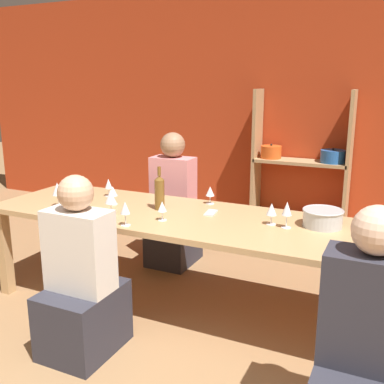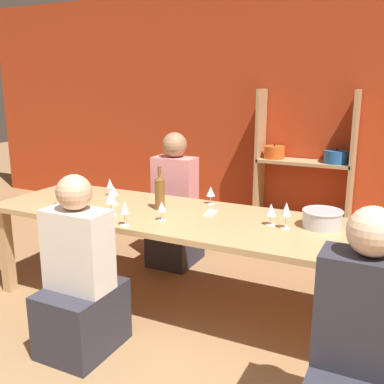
{
  "view_description": "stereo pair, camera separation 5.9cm",
  "coord_description": "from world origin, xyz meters",
  "px_view_note": "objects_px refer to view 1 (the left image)",
  "views": [
    {
      "loc": [
        1.26,
        -1.24,
        1.67
      ],
      "look_at": [
        -0.09,
        1.62,
        0.88
      ],
      "focal_mm": 42.0,
      "sensor_mm": 36.0,
      "label": 1
    },
    {
      "loc": [
        1.32,
        -1.22,
        1.67
      ],
      "look_at": [
        -0.09,
        1.62,
        0.88
      ],
      "focal_mm": 42.0,
      "sensor_mm": 36.0,
      "label": 2
    }
  ],
  "objects_px": {
    "shelf_unit": "(302,182)",
    "wine_glass_red_c": "(57,190)",
    "wine_glass_empty_b": "(210,192)",
    "wine_glass_white_a": "(287,210)",
    "wine_glass_empty_c": "(162,207)",
    "wine_glass_empty_a": "(113,192)",
    "wine_glass_white_b": "(125,209)",
    "mixing_bowl": "(323,217)",
    "wine_bottle_green": "(160,192)",
    "cell_phone": "(211,213)",
    "wine_glass_red_b": "(111,197)",
    "person_near_a": "(364,360)",
    "person_near_b": "(82,289)",
    "wine_glass_red_a": "(109,185)",
    "person_far_a": "(173,216)",
    "dining_table": "(186,225)",
    "wine_glass_red_d": "(272,210)"
  },
  "relations": [
    {
      "from": "mixing_bowl",
      "to": "wine_glass_red_d",
      "type": "xyz_separation_m",
      "value": [
        -0.32,
        -0.1,
        0.04
      ]
    },
    {
      "from": "wine_glass_empty_a",
      "to": "person_near_b",
      "type": "distance_m",
      "value": 0.93
    },
    {
      "from": "wine_bottle_green",
      "to": "wine_glass_red_c",
      "type": "bearing_deg",
      "value": -160.86
    },
    {
      "from": "shelf_unit",
      "to": "wine_glass_red_d",
      "type": "distance_m",
      "value": 2.08
    },
    {
      "from": "wine_glass_empty_c",
      "to": "person_near_b",
      "type": "xyz_separation_m",
      "value": [
        -0.26,
        -0.58,
        -0.41
      ]
    },
    {
      "from": "wine_glass_red_c",
      "to": "person_far_a",
      "type": "relative_size",
      "value": 0.15
    },
    {
      "from": "wine_glass_red_b",
      "to": "wine_glass_red_d",
      "type": "xyz_separation_m",
      "value": [
        1.09,
        0.29,
        -0.03
      ]
    },
    {
      "from": "person_near_b",
      "to": "wine_glass_empty_a",
      "type": "bearing_deg",
      "value": 110.44
    },
    {
      "from": "mixing_bowl",
      "to": "wine_glass_empty_a",
      "type": "distance_m",
      "value": 1.57
    },
    {
      "from": "wine_glass_white_a",
      "to": "person_near_a",
      "type": "distance_m",
      "value": 1.09
    },
    {
      "from": "wine_glass_red_b",
      "to": "person_near_b",
      "type": "xyz_separation_m",
      "value": [
        0.13,
        -0.52,
        -0.45
      ]
    },
    {
      "from": "wine_glass_empty_a",
      "to": "wine_glass_red_d",
      "type": "relative_size",
      "value": 0.98
    },
    {
      "from": "wine_glass_empty_b",
      "to": "person_far_a",
      "type": "xyz_separation_m",
      "value": [
        -0.53,
        0.4,
        -0.37
      ]
    },
    {
      "from": "mixing_bowl",
      "to": "person_near_b",
      "type": "relative_size",
      "value": 0.23
    },
    {
      "from": "wine_glass_white_a",
      "to": "wine_glass_empty_a",
      "type": "bearing_deg",
      "value": -179.79
    },
    {
      "from": "wine_glass_white_b",
      "to": "person_near_b",
      "type": "relative_size",
      "value": 0.15
    },
    {
      "from": "wine_bottle_green",
      "to": "person_near_a",
      "type": "height_order",
      "value": "person_near_a"
    },
    {
      "from": "wine_glass_empty_c",
      "to": "wine_glass_red_c",
      "type": "distance_m",
      "value": 0.9
    },
    {
      "from": "wine_glass_empty_b",
      "to": "person_near_b",
      "type": "relative_size",
      "value": 0.12
    },
    {
      "from": "shelf_unit",
      "to": "wine_glass_red_c",
      "type": "xyz_separation_m",
      "value": [
        -1.38,
        -2.31,
        0.28
      ]
    },
    {
      "from": "wine_glass_red_a",
      "to": "wine_glass_white_b",
      "type": "relative_size",
      "value": 0.89
    },
    {
      "from": "cell_phone",
      "to": "wine_bottle_green",
      "type": "bearing_deg",
      "value": -170.2
    },
    {
      "from": "wine_glass_red_b",
      "to": "person_near_a",
      "type": "height_order",
      "value": "person_near_a"
    },
    {
      "from": "wine_glass_empty_a",
      "to": "wine_glass_red_d",
      "type": "distance_m",
      "value": 1.25
    },
    {
      "from": "wine_bottle_green",
      "to": "wine_glass_red_a",
      "type": "distance_m",
      "value": 0.6
    },
    {
      "from": "wine_glass_empty_c",
      "to": "person_near_b",
      "type": "distance_m",
      "value": 0.75
    },
    {
      "from": "dining_table",
      "to": "wine_glass_red_b",
      "type": "bearing_deg",
      "value": -154.02
    },
    {
      "from": "wine_glass_empty_c",
      "to": "wine_glass_red_d",
      "type": "bearing_deg",
      "value": 18.11
    },
    {
      "from": "dining_table",
      "to": "person_near_b",
      "type": "distance_m",
      "value": 0.87
    },
    {
      "from": "dining_table",
      "to": "cell_phone",
      "type": "height_order",
      "value": "cell_phone"
    },
    {
      "from": "wine_glass_white_b",
      "to": "wine_glass_red_d",
      "type": "height_order",
      "value": "wine_glass_white_b"
    },
    {
      "from": "wine_glass_empty_a",
      "to": "wine_glass_red_b",
      "type": "xyz_separation_m",
      "value": [
        0.16,
        -0.26,
        0.03
      ]
    },
    {
      "from": "cell_phone",
      "to": "person_far_a",
      "type": "bearing_deg",
      "value": 135.24
    },
    {
      "from": "wine_glass_empty_a",
      "to": "wine_glass_white_b",
      "type": "height_order",
      "value": "wine_glass_white_b"
    },
    {
      "from": "wine_glass_white_a",
      "to": "wine_glass_red_d",
      "type": "xyz_separation_m",
      "value": [
        -0.11,
        0.03,
        -0.02
      ]
    },
    {
      "from": "wine_glass_red_d",
      "to": "wine_glass_white_b",
      "type": "bearing_deg",
      "value": -153.32
    },
    {
      "from": "wine_glass_red_c",
      "to": "wine_glass_red_d",
      "type": "height_order",
      "value": "wine_glass_red_c"
    },
    {
      "from": "wine_glass_red_b",
      "to": "wine_glass_empty_a",
      "type": "bearing_deg",
      "value": 122.5
    },
    {
      "from": "wine_glass_empty_c",
      "to": "cell_phone",
      "type": "distance_m",
      "value": 0.39
    },
    {
      "from": "wine_bottle_green",
      "to": "wine_glass_red_b",
      "type": "relative_size",
      "value": 1.72
    },
    {
      "from": "wine_glass_red_a",
      "to": "wine_glass_empty_c",
      "type": "height_order",
      "value": "wine_glass_red_a"
    },
    {
      "from": "wine_glass_empty_b",
      "to": "wine_glass_white_a",
      "type": "xyz_separation_m",
      "value": [
        0.68,
        -0.33,
        0.03
      ]
    },
    {
      "from": "wine_glass_empty_b",
      "to": "person_near_a",
      "type": "distance_m",
      "value": 1.76
    },
    {
      "from": "wine_glass_empty_a",
      "to": "wine_glass_white_b",
      "type": "distance_m",
      "value": 0.56
    },
    {
      "from": "wine_glass_empty_c",
      "to": "wine_glass_red_c",
      "type": "bearing_deg",
      "value": -178.2
    },
    {
      "from": "wine_glass_empty_b",
      "to": "wine_glass_white_b",
      "type": "relative_size",
      "value": 0.83
    },
    {
      "from": "wine_bottle_green",
      "to": "wine_glass_red_d",
      "type": "distance_m",
      "value": 0.85
    },
    {
      "from": "dining_table",
      "to": "wine_glass_red_b",
      "type": "xyz_separation_m",
      "value": [
        -0.48,
        -0.23,
        0.21
      ]
    },
    {
      "from": "wine_glass_red_d",
      "to": "person_near_b",
      "type": "distance_m",
      "value": 1.32
    },
    {
      "from": "person_near_a",
      "to": "mixing_bowl",
      "type": "bearing_deg",
      "value": 111.14
    }
  ]
}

